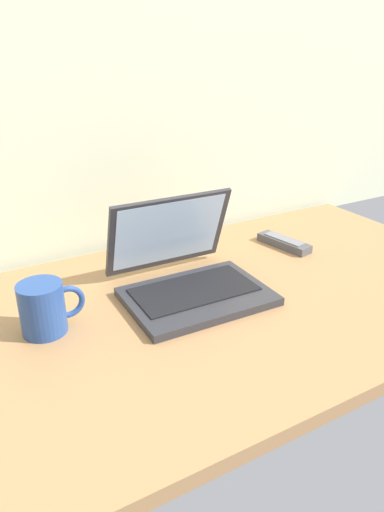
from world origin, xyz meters
TOP-DOWN VIEW (x-y plane):
  - desk at (0.00, 0.00)m, footprint 1.60×0.76m
  - laptop at (0.05, 0.07)m, footprint 0.32×0.30m
  - coffee_mug at (-0.27, 0.06)m, footprint 0.13×0.09m
  - remote_control_far at (0.41, 0.16)m, footprint 0.08×0.17m

SIDE VIEW (x-z plane):
  - desk at x=0.00m, z-range 0.00..0.03m
  - remote_control_far at x=0.41m, z-range 0.03..0.05m
  - laptop at x=0.05m, z-range -0.03..0.18m
  - coffee_mug at x=-0.27m, z-range 0.03..0.14m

